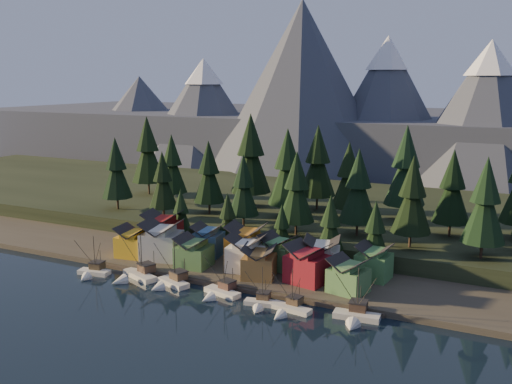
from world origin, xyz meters
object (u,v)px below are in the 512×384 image
at_px(boat_2, 170,276).
at_px(house_front_1, 162,239).
at_px(boat_4, 261,298).
at_px(boat_6, 356,310).
at_px(boat_3, 219,287).
at_px(boat_1, 135,270).
at_px(house_back_0, 162,229).
at_px(house_back_1, 208,239).
at_px(boat_5, 288,304).
at_px(house_front_0, 134,241).
at_px(boat_0, 92,267).

relative_size(boat_2, house_front_1, 1.05).
xyz_separation_m(boat_4, boat_6, (21.36, 1.86, 0.52)).
xyz_separation_m(boat_3, house_front_1, (-26.14, 14.11, 4.75)).
bearing_deg(boat_1, house_back_0, 128.44).
height_order(boat_3, house_back_1, boat_3).
relative_size(boat_4, house_back_0, 0.85).
relative_size(boat_5, house_front_1, 0.90).
bearing_deg(house_front_0, boat_3, -27.35).
height_order(boat_0, boat_2, boat_2).
bearing_deg(boat_0, house_front_1, 47.78).
xyz_separation_m(boat_0, boat_6, (69.73, 2.55, 0.14)).
distance_m(boat_3, house_back_1, 27.71).
relative_size(boat_1, boat_5, 1.20).
relative_size(boat_6, house_front_0, 1.31).
height_order(boat_3, house_front_0, boat_3).
bearing_deg(boat_3, boat_6, 14.80).
relative_size(boat_1, boat_4, 1.30).
distance_m(boat_4, house_front_1, 41.13).
xyz_separation_m(boat_2, boat_5, (32.49, -2.04, -0.63)).
xyz_separation_m(boat_5, house_front_0, (-52.69, 14.04, 4.07)).
relative_size(boat_2, boat_4, 1.26).
relative_size(boat_0, boat_6, 0.91).
distance_m(boat_0, house_front_1, 20.00).
bearing_deg(boat_3, house_back_0, 159.05).
bearing_deg(boat_5, house_back_1, 153.61).
height_order(boat_1, house_back_0, house_back_0).
xyz_separation_m(boat_2, house_back_1, (-2.08, 21.88, 3.57)).
relative_size(boat_5, boat_6, 0.86).
height_order(boat_0, boat_5, boat_0).
height_order(boat_2, boat_3, boat_2).
distance_m(boat_4, boat_5, 6.79).
relative_size(boat_5, house_front_0, 1.13).
bearing_deg(boat_2, house_back_1, 115.27).
bearing_deg(house_back_0, boat_0, -114.28).
height_order(boat_2, boat_6, boat_6).
bearing_deg(house_front_0, boat_6, -17.71).
bearing_deg(house_back_0, boat_5, -37.80).
bearing_deg(boat_1, house_front_0, 150.24).
xyz_separation_m(boat_0, house_front_0, (2.45, 14.43, 3.66)).
bearing_deg(boat_5, house_back_0, 162.67).
bearing_deg(boat_3, boat_0, -162.50).
bearing_deg(boat_6, house_front_1, 161.87).
bearing_deg(boat_3, boat_1, -167.28).
bearing_deg(house_back_0, boat_1, -85.13).
height_order(boat_1, boat_2, boat_1).
bearing_deg(boat_4, boat_5, -12.15).
height_order(boat_6, house_back_0, house_back_0).
relative_size(boat_0, house_front_0, 1.20).
distance_m(boat_6, house_front_1, 60.83).
distance_m(house_back_0, house_back_1, 15.39).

